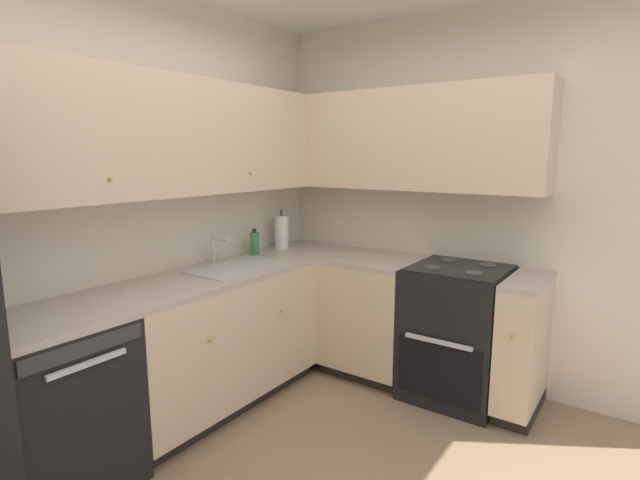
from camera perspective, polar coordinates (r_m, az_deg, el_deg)
name	(u,v)px	position (r m, az deg, el deg)	size (l,w,h in m)	color
wall_back	(114,211)	(3.09, -23.15, 3.17)	(3.63, 0.05, 2.63)	beige
wall_right	(478,202)	(3.57, 18.19, 4.29)	(0.05, 3.22, 2.63)	beige
dishwasher	(58,407)	(2.79, -28.63, -17.00)	(0.60, 0.63, 0.86)	black
lower_cabinets_back	(215,341)	(3.31, -12.34, -11.61)	(1.43, 0.62, 0.86)	beige
countertop_back	(212,276)	(3.17, -12.64, -4.16)	(2.64, 0.60, 0.04)	#B7A89E
lower_cabinets_right	(407,324)	(3.59, 10.22, -9.79)	(0.62, 1.50, 0.86)	beige
countertop_right	(408,265)	(3.46, 10.43, -2.88)	(0.60, 1.50, 0.03)	#B7A89E
oven_range	(457,331)	(3.47, 15.90, -10.34)	(0.68, 0.62, 1.04)	black
upper_cabinets_back	(170,137)	(3.08, -17.30, 11.56)	(2.32, 0.34, 0.70)	beige
upper_cabinets_right	(399,140)	(3.58, 9.32, 11.60)	(0.32, 2.05, 0.70)	beige
sink	(238,274)	(3.29, -9.70, -3.95)	(0.63, 0.40, 0.10)	#B7B7BC
faucet	(216,248)	(3.40, -12.18, -0.88)	(0.07, 0.16, 0.19)	silver
soap_bottle	(255,243)	(3.68, -7.74, -0.37)	(0.07, 0.07, 0.20)	#338C4C
paper_towel_roll	(282,232)	(3.88, -4.57, 0.93)	(0.11, 0.11, 0.33)	white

